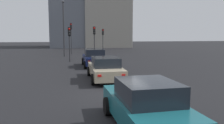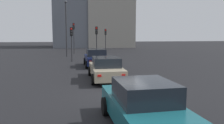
% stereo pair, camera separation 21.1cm
% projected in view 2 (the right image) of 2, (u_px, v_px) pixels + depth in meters
% --- Properties ---
extents(ground_plane, '(160.00, 160.00, 0.20)m').
position_uv_depth(ground_plane, '(118.00, 95.00, 11.04)').
color(ground_plane, black).
extents(car_navy_lead, '(4.14, 2.07, 1.54)m').
position_uv_depth(car_navy_lead, '(96.00, 58.00, 20.16)').
color(car_navy_lead, '#141E4C').
rests_on(car_navy_lead, ground_plane).
extents(car_beige_second, '(4.69, 2.02, 1.44)m').
position_uv_depth(car_beige_second, '(106.00, 69.00, 14.18)').
color(car_beige_second, tan).
rests_on(car_beige_second, ground_plane).
extents(car_teal_third, '(4.29, 2.11, 1.49)m').
position_uv_depth(car_teal_third, '(143.00, 105.00, 6.74)').
color(car_teal_third, '#19606B').
rests_on(car_teal_third, ground_plane).
extents(traffic_light_near_left, '(0.32, 0.29, 3.68)m').
position_uv_depth(traffic_light_near_left, '(106.00, 36.00, 34.50)').
color(traffic_light_near_left, '#2D2D30').
rests_on(traffic_light_near_left, ground_plane).
extents(traffic_light_near_right, '(0.32, 0.29, 3.58)m').
position_uv_depth(traffic_light_near_right, '(71.00, 37.00, 23.37)').
color(traffic_light_near_right, '#2D2D30').
rests_on(traffic_light_near_right, ground_plane).
extents(traffic_light_far_left, '(0.33, 0.31, 3.74)m').
position_uv_depth(traffic_light_far_left, '(97.00, 36.00, 26.25)').
color(traffic_light_far_left, '#2D2D30').
rests_on(traffic_light_far_left, ground_plane).
extents(traffic_light_far_right, '(0.32, 0.29, 4.47)m').
position_uv_depth(traffic_light_far_right, '(74.00, 32.00, 32.94)').
color(traffic_light_far_right, '#2D2D30').
rests_on(traffic_light_far_right, ground_plane).
extents(street_lamp_kerbside, '(0.56, 0.36, 7.05)m').
position_uv_depth(street_lamp_kerbside, '(66.00, 24.00, 28.75)').
color(street_lamp_kerbside, '#2D2D30').
rests_on(street_lamp_kerbside, ground_plane).
extents(building_facade_left, '(8.66, 10.07, 13.95)m').
position_uv_depth(building_facade_left, '(109.00, 16.00, 51.14)').
color(building_facade_left, gray).
rests_on(building_facade_left, ground_plane).
extents(building_facade_center, '(13.08, 8.52, 17.99)m').
position_uv_depth(building_facade_center, '(73.00, 8.00, 52.18)').
color(building_facade_center, slate).
rests_on(building_facade_center, ground_plane).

